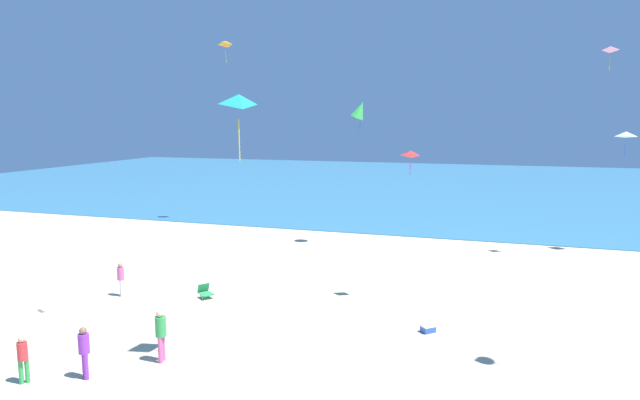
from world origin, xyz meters
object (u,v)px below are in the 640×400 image
person_4 (23,356)px  kite_pink (611,49)px  person_1 (121,277)px  kite_white (626,134)px  person_3 (161,332)px  kite_teal (239,100)px  person_2 (84,349)px  cooler_box (428,329)px  kite_red (411,153)px  kite_orange (226,43)px  kite_green (360,110)px  beach_chair_mid_beach (205,291)px

person_4 → kite_pink: kite_pink is taller
person_1 → kite_white: kite_white is taller
person_1 → person_4: size_ratio=1.03×
person_3 → kite_teal: size_ratio=0.85×
kite_white → person_2: bearing=-130.1°
cooler_box → person_4: size_ratio=0.41×
person_2 → person_4: size_ratio=1.11×
kite_red → kite_pink: bearing=48.9°
kite_orange → cooler_box: bearing=-45.8°
kite_teal → kite_orange: bearing=117.9°
kite_green → kite_pink: bearing=3.5°
kite_pink → kite_white: size_ratio=0.97×
kite_pink → kite_white: kite_pink is taller
person_1 → kite_green: bearing=15.7°
person_1 → kite_orange: kite_orange is taller
person_3 → kite_green: bearing=72.5°
person_2 → kite_teal: bearing=-28.7°
kite_red → kite_white: bearing=49.6°
person_3 → kite_orange: (-8.47, 21.35, 11.76)m
cooler_box → person_3: person_3 is taller
person_1 → kite_red: size_ratio=1.39×
person_3 → person_4: (-2.92, -2.37, -0.15)m
kite_white → kite_pink: bearing=-126.7°
person_1 → kite_teal: 11.59m
kite_green → person_3: bearing=-97.3°
person_3 → kite_teal: 7.49m
kite_white → kite_teal: bearing=-125.6°
kite_orange → kite_teal: 24.22m
cooler_box → kite_green: kite_green is taller
kite_red → kite_teal: bearing=-116.7°
person_2 → kite_orange: bearing=52.6°
kite_red → kite_orange: bearing=137.8°
beach_chair_mid_beach → kite_red: 10.27m
kite_pink → kite_green: 13.23m
person_4 → kite_green: kite_green is taller
person_3 → person_4: person_3 is taller
person_1 → kite_red: kite_red is taller
person_2 → person_3: (1.47, 1.62, 0.07)m
kite_pink → beach_chair_mid_beach: bearing=-144.7°
kite_teal → beach_chair_mid_beach: bearing=128.9°
person_4 → kite_white: 29.92m
kite_white → beach_chair_mid_beach: bearing=-142.8°
cooler_box → person_3: size_ratio=0.35×
beach_chair_mid_beach → kite_teal: (4.42, -5.47, 7.70)m
kite_green → cooler_box: bearing=-65.9°
person_1 → kite_pink: 26.08m
kite_teal → person_2: bearing=-154.3°
person_2 → person_3: size_ratio=0.93×
kite_green → kite_red: 10.21m
kite_white → kite_red: bearing=-130.4°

